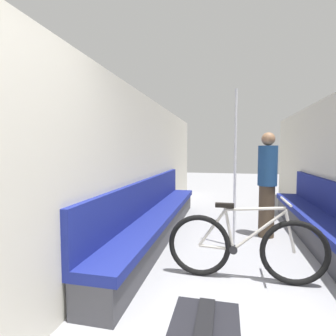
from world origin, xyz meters
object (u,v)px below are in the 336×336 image
bicycle (245,247)px  passenger_standing (267,183)px  bench_seat_row_left (157,219)px  grab_pole_near (235,171)px  bench_seat_row_right (326,229)px

bicycle → passenger_standing: 1.70m
bench_seat_row_left → grab_pole_near: (1.20, -0.17, 0.81)m
bench_seat_row_right → bicycle: bench_seat_row_right is taller
bench_seat_row_left → grab_pole_near: 1.46m
bicycle → bench_seat_row_right: bearing=26.9°
bench_seat_row_left → bicycle: 1.74m
bench_seat_row_right → passenger_standing: bearing=152.2°
bench_seat_row_left → passenger_standing: 1.86m
bicycle → grab_pole_near: size_ratio=0.74×
grab_pole_near → bench_seat_row_right: bearing=7.7°
bench_seat_row_right → passenger_standing: passenger_standing is taller
bench_seat_row_left → bicycle: size_ratio=2.65×
bench_seat_row_right → grab_pole_near: size_ratio=1.96×
bicycle → passenger_standing: passenger_standing is taller
grab_pole_near → bench_seat_row_left: bearing=171.9°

